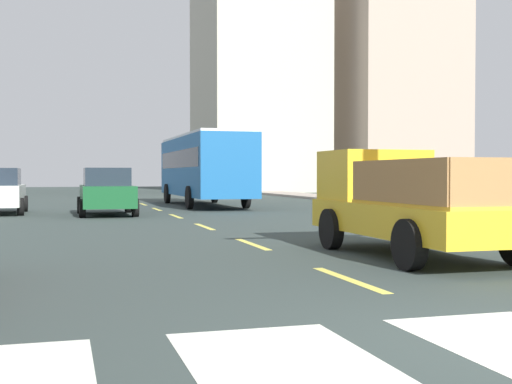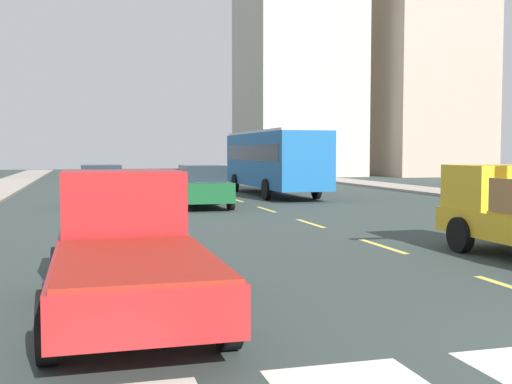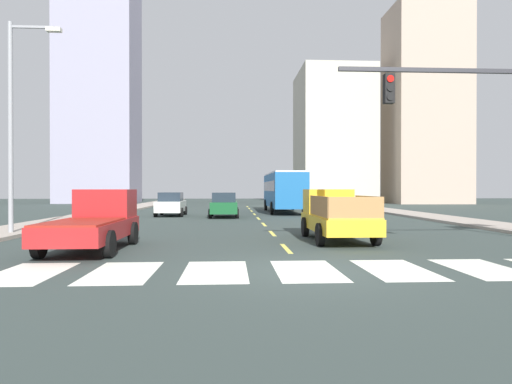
# 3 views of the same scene
# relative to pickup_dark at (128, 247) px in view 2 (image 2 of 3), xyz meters

# --- Properties ---
(lane_dash_1) EXTENTS (0.16, 2.40, 0.01)m
(lane_dash_1) POSITION_rel_pickup_dark_xyz_m (6.29, 4.68, -0.92)
(lane_dash_1) COLOR #E3D454
(lane_dash_1) RESTS_ON ground
(lane_dash_2) EXTENTS (0.16, 2.40, 0.01)m
(lane_dash_2) POSITION_rel_pickup_dark_xyz_m (6.29, 9.68, -0.92)
(lane_dash_2) COLOR #E3D454
(lane_dash_2) RESTS_ON ground
(lane_dash_3) EXTENTS (0.16, 2.40, 0.01)m
(lane_dash_3) POSITION_rel_pickup_dark_xyz_m (6.29, 14.68, -0.92)
(lane_dash_3) COLOR #E3D454
(lane_dash_3) RESTS_ON ground
(lane_dash_4) EXTENTS (0.16, 2.40, 0.01)m
(lane_dash_4) POSITION_rel_pickup_dark_xyz_m (6.29, 19.68, -0.92)
(lane_dash_4) COLOR #E3D454
(lane_dash_4) RESTS_ON ground
(lane_dash_5) EXTENTS (0.16, 2.40, 0.01)m
(lane_dash_5) POSITION_rel_pickup_dark_xyz_m (6.29, 24.68, -0.92)
(lane_dash_5) COLOR #E3D454
(lane_dash_5) RESTS_ON ground
(lane_dash_6) EXTENTS (0.16, 2.40, 0.01)m
(lane_dash_6) POSITION_rel_pickup_dark_xyz_m (6.29, 29.68, -0.92)
(lane_dash_6) COLOR #E3D454
(lane_dash_6) RESTS_ON ground
(lane_dash_7) EXTENTS (0.16, 2.40, 0.01)m
(lane_dash_7) POSITION_rel_pickup_dark_xyz_m (6.29, 34.68, -0.92)
(lane_dash_7) COLOR #E3D454
(lane_dash_7) RESTS_ON ground
(pickup_dark) EXTENTS (2.18, 5.20, 1.96)m
(pickup_dark) POSITION_rel_pickup_dark_xyz_m (0.00, 0.00, 0.00)
(pickup_dark) COLOR maroon
(pickup_dark) RESTS_ON ground
(city_bus) EXTENTS (2.72, 10.80, 3.32)m
(city_bus) POSITION_rel_pickup_dark_xyz_m (8.88, 22.30, 1.03)
(city_bus) COLOR #185997
(city_bus) RESTS_ON ground
(sedan_mid) EXTENTS (2.02, 4.40, 1.72)m
(sedan_mid) POSITION_rel_pickup_dark_xyz_m (3.98, 16.10, -0.06)
(sedan_mid) COLOR #154E27
(sedan_mid) RESTS_ON ground
(sedan_near_right) EXTENTS (2.02, 4.40, 1.72)m
(sedan_near_right) POSITION_rel_pickup_dark_xyz_m (0.08, 17.93, -0.06)
(sedan_near_right) COLOR silver
(sedan_near_right) RESTS_ON ground
(block_mid_left) EXTENTS (9.83, 7.83, 26.52)m
(block_mid_left) POSITION_rel_pickup_dark_xyz_m (30.94, 44.38, 12.34)
(block_mid_left) COLOR tan
(block_mid_left) RESTS_ON ground
(block_mid_right) EXTENTS (9.94, 11.78, 18.89)m
(block_mid_right) POSITION_rel_pickup_dark_xyz_m (19.20, 48.96, 8.53)
(block_mid_right) COLOR #B7B39F
(block_mid_right) RESTS_ON ground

